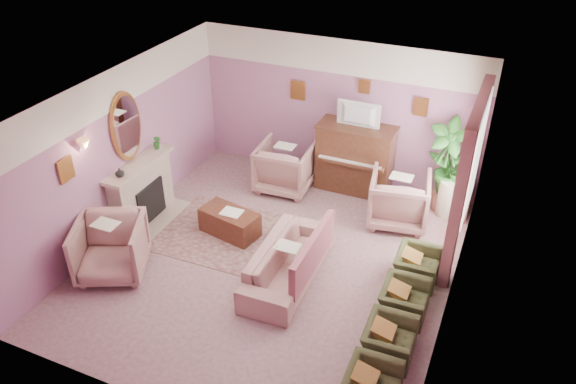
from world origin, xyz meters
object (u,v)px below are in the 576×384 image
at_px(olive_chair_a, 372,383).
at_px(olive_chair_c, 405,296).
at_px(coffee_table, 230,223).
at_px(side_table, 452,197).
at_px(floral_armchair_right, 399,197).
at_px(piano, 355,159).
at_px(olive_chair_b, 390,336).
at_px(olive_chair_d, 417,262).
at_px(floral_armchair_front, 110,246).
at_px(television, 357,114).
at_px(sofa, 288,256).
at_px(floral_armchair_left, 285,165).

height_order(olive_chair_a, olive_chair_c, same).
relative_size(coffee_table, olive_chair_a, 1.36).
height_order(olive_chair_a, side_table, side_table).
bearing_deg(floral_armchair_right, olive_chair_a, -80.46).
relative_size(piano, olive_chair_b, 1.91).
bearing_deg(olive_chair_a, olive_chair_d, 90.00).
xyz_separation_m(floral_armchair_front, olive_chair_b, (4.36, 0.09, -0.20)).
relative_size(coffee_table, olive_chair_c, 1.36).
height_order(television, floral_armchair_right, television).
bearing_deg(olive_chair_d, olive_chair_a, -90.00).
height_order(television, sofa, television).
xyz_separation_m(floral_armchair_right, olive_chair_b, (0.65, -3.03, -0.20)).
xyz_separation_m(television, floral_armchair_front, (-2.66, -3.85, -1.08)).
height_order(piano, olive_chair_c, piano).
bearing_deg(side_table, floral_armchair_left, -173.19).
height_order(olive_chair_c, side_table, side_table).
bearing_deg(olive_chair_d, coffee_table, -178.12).
distance_m(coffee_table, olive_chair_a, 3.97).
relative_size(floral_armchair_left, olive_chair_a, 1.41).
height_order(piano, sofa, piano).
bearing_deg(coffee_table, floral_armchair_right, 30.45).
bearing_deg(floral_armchair_left, olive_chair_b, -48.35).
relative_size(floral_armchair_front, olive_chair_d, 1.41).
xyz_separation_m(piano, olive_chair_c, (1.70, -2.99, -0.33)).
bearing_deg(floral_armchair_front, floral_armchair_right, 40.06).
height_order(floral_armchair_front, olive_chair_d, floral_armchair_front).
distance_m(piano, olive_chair_a, 4.94).
xyz_separation_m(piano, floral_armchair_left, (-1.22, -0.52, -0.13)).
height_order(floral_armchair_right, floral_armchair_front, same).
relative_size(sofa, olive_chair_c, 2.85).
bearing_deg(television, olive_chair_c, -59.86).
xyz_separation_m(television, floral_armchair_left, (-1.22, -0.47, -1.08)).
xyz_separation_m(coffee_table, olive_chair_a, (3.19, -2.36, 0.09)).
distance_m(floral_armchair_front, olive_chair_d, 4.70).
relative_size(piano, olive_chair_a, 1.91).
bearing_deg(olive_chair_a, side_table, 87.63).
xyz_separation_m(coffee_table, floral_armchair_right, (2.54, 1.49, 0.29)).
xyz_separation_m(floral_armchair_left, olive_chair_c, (2.92, -2.47, -0.20)).
bearing_deg(olive_chair_b, floral_armchair_right, 102.05).
relative_size(piano, olive_chair_c, 1.91).
xyz_separation_m(olive_chair_b, olive_chair_d, (0.00, 1.64, 0.00)).
distance_m(television, coffee_table, 3.00).
bearing_deg(side_table, olive_chair_a, -92.37).
bearing_deg(olive_chair_b, side_table, 87.10).
xyz_separation_m(floral_armchair_left, olive_chair_b, (2.92, -3.29, -0.20)).
bearing_deg(side_table, floral_armchair_front, -140.47).
bearing_deg(olive_chair_b, coffee_table, 154.29).
relative_size(sofa, side_table, 2.99).
relative_size(coffee_table, olive_chair_b, 1.36).
distance_m(floral_armchair_front, olive_chair_c, 4.46).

